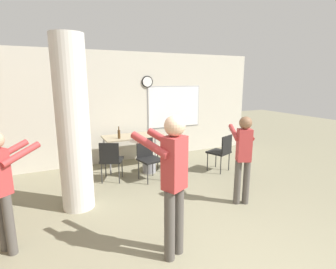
# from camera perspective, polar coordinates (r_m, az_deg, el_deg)

# --- Properties ---
(wall_back) EXTENTS (8.00, 0.15, 2.80)m
(wall_back) POSITION_cam_1_polar(r_m,az_deg,el_deg) (6.87, -10.41, 5.78)
(wall_back) COLOR beige
(wall_back) RESTS_ON ground_plane
(support_pillar) EXTENTS (0.51, 0.51, 2.80)m
(support_pillar) POSITION_cam_1_polar(r_m,az_deg,el_deg) (4.43, -19.94, 1.81)
(support_pillar) COLOR silver
(support_pillar) RESTS_ON ground_plane
(folding_table) EXTENTS (1.47, 0.71, 0.78)m
(folding_table) POSITION_cam_1_polar(r_m,az_deg,el_deg) (6.41, -7.37, -0.74)
(folding_table) COLOR tan
(folding_table) RESTS_ON ground_plane
(bottle_on_table) EXTENTS (0.06, 0.06, 0.28)m
(bottle_on_table) POSITION_cam_1_polar(r_m,az_deg,el_deg) (6.12, -10.63, 0.13)
(bottle_on_table) COLOR #4C3319
(bottle_on_table) RESTS_ON folding_table
(waste_bin) EXTENTS (0.31, 0.31, 0.31)m
(waste_bin) POSITION_cam_1_polar(r_m,az_deg,el_deg) (6.12, -4.15, -6.79)
(waste_bin) COLOR gray
(waste_bin) RESTS_ON ground_plane
(chair_table_left) EXTENTS (0.59, 0.59, 0.87)m
(chair_table_left) POSITION_cam_1_polar(r_m,az_deg,el_deg) (5.59, -12.34, -5.08)
(chair_table_left) COLOR black
(chair_table_left) RESTS_ON ground_plane
(chair_table_right) EXTENTS (0.61, 0.61, 0.87)m
(chair_table_right) POSITION_cam_1_polar(r_m,az_deg,el_deg) (6.17, 0.59, -3.15)
(chair_table_right) COLOR black
(chair_table_right) RESTS_ON ground_plane
(chair_mid_room) EXTENTS (0.57, 0.57, 0.87)m
(chair_mid_room) POSITION_cam_1_polar(r_m,az_deg,el_deg) (6.19, 11.55, -3.37)
(chair_mid_room) COLOR black
(chair_mid_room) RESTS_ON ground_plane
(chair_table_front) EXTENTS (0.52, 0.52, 0.87)m
(chair_table_front) POSITION_cam_1_polar(r_m,az_deg,el_deg) (5.61, -4.32, -4.75)
(chair_table_front) COLOR black
(chair_table_front) RESTS_ON ground_plane
(person_watching_back) EXTENTS (0.62, 0.55, 1.55)m
(person_watching_back) POSITION_cam_1_polar(r_m,az_deg,el_deg) (3.75, -32.37, -8.92)
(person_watching_back) COLOR #514C47
(person_watching_back) RESTS_ON ground_plane
(person_playing_front) EXTENTS (0.57, 0.70, 1.74)m
(person_playing_front) POSITION_cam_1_polar(r_m,az_deg,el_deg) (3.07, 0.97, -9.10)
(person_playing_front) COLOR #514C47
(person_playing_front) RESTS_ON ground_plane
(person_playing_side) EXTENTS (0.50, 0.64, 1.53)m
(person_playing_side) POSITION_cam_1_polar(r_m,az_deg,el_deg) (4.60, 16.04, -3.94)
(person_playing_side) COLOR #514C47
(person_playing_side) RESTS_ON ground_plane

